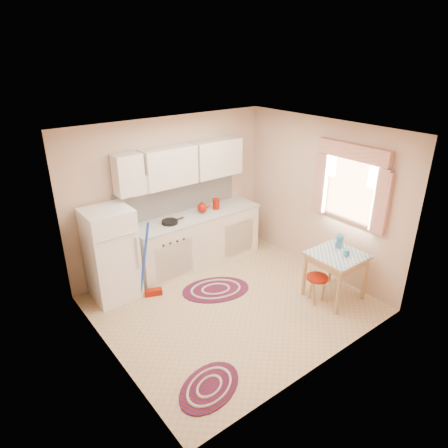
# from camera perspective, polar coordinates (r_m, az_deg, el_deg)

# --- Properties ---
(room_shell) EXTENTS (3.64, 3.60, 2.52)m
(room_shell) POSITION_cam_1_polar(r_m,az_deg,el_deg) (5.49, 0.93, 4.19)
(room_shell) COLOR tan
(room_shell) RESTS_ON ground
(fridge) EXTENTS (0.65, 0.60, 1.40)m
(fridge) POSITION_cam_1_polar(r_m,az_deg,el_deg) (6.03, -15.80, -4.18)
(fridge) COLOR white
(fridge) RESTS_ON ground
(broom) EXTENTS (0.30, 0.22, 1.20)m
(broom) POSITION_cam_1_polar(r_m,az_deg,el_deg) (5.94, -10.42, -5.15)
(broom) COLOR blue
(broom) RESTS_ON ground
(base_cabinets) EXTENTS (2.25, 0.60, 0.88)m
(base_cabinets) POSITION_cam_1_polar(r_m,az_deg,el_deg) (6.80, -3.86, -2.37)
(base_cabinets) COLOR silver
(base_cabinets) RESTS_ON ground
(countertop) EXTENTS (2.27, 0.62, 0.04)m
(countertop) POSITION_cam_1_polar(r_m,az_deg,el_deg) (6.61, -3.96, 1.20)
(countertop) COLOR beige
(countertop) RESTS_ON base_cabinets
(frying_pan) EXTENTS (0.27, 0.27, 0.05)m
(frying_pan) POSITION_cam_1_polar(r_m,az_deg,el_deg) (6.30, -7.76, 0.28)
(frying_pan) COLOR black
(frying_pan) RESTS_ON countertop
(red_kettle) EXTENTS (0.22, 0.21, 0.18)m
(red_kettle) POSITION_cam_1_polar(r_m,az_deg,el_deg) (6.63, -3.14, 2.33)
(red_kettle) COLOR #911405
(red_kettle) RESTS_ON countertop
(red_canister) EXTENTS (0.16, 0.16, 0.16)m
(red_canister) POSITION_cam_1_polar(r_m,az_deg,el_deg) (6.79, -1.13, 2.80)
(red_canister) COLOR #911405
(red_canister) RESTS_ON countertop
(table) EXTENTS (0.72, 0.72, 0.72)m
(table) POSITION_cam_1_polar(r_m,az_deg,el_deg) (6.16, 15.52, -7.14)
(table) COLOR tan
(table) RESTS_ON ground
(stool) EXTENTS (0.36, 0.36, 0.42)m
(stool) POSITION_cam_1_polar(r_m,az_deg,el_deg) (6.07, 13.03, -9.05)
(stool) COLOR #911405
(stool) RESTS_ON ground
(coffee_pot) EXTENTS (0.14, 0.13, 0.26)m
(coffee_pot) POSITION_cam_1_polar(r_m,az_deg,el_deg) (6.13, 16.20, -2.18)
(coffee_pot) COLOR teal
(coffee_pot) RESTS_ON table
(mug) EXTENTS (0.10, 0.10, 0.10)m
(mug) POSITION_cam_1_polar(r_m,az_deg,el_deg) (5.96, 17.05, -3.94)
(mug) COLOR teal
(mug) RESTS_ON table
(rug_center) EXTENTS (1.24, 1.04, 0.02)m
(rug_center) POSITION_cam_1_polar(r_m,az_deg,el_deg) (6.27, -1.19, -9.34)
(rug_center) COLOR maroon
(rug_center) RESTS_ON ground
(rug_left) EXTENTS (0.98, 0.81, 0.02)m
(rug_left) POSITION_cam_1_polar(r_m,az_deg,el_deg) (4.77, -2.10, -22.25)
(rug_left) COLOR maroon
(rug_left) RESTS_ON ground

